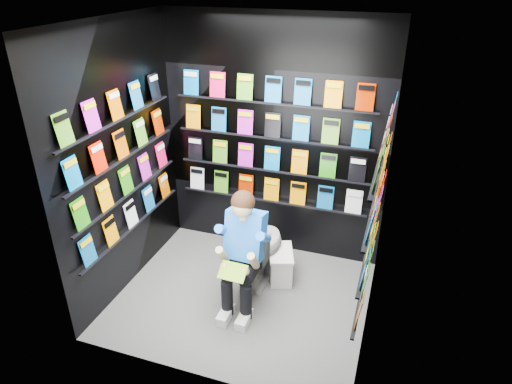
% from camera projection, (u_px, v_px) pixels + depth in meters
% --- Properties ---
extents(floor, '(2.40, 2.40, 0.00)m').
position_uv_depth(floor, '(242.00, 298.00, 4.54)').
color(floor, '#5E5E5C').
rests_on(floor, ground).
extents(ceiling, '(2.40, 2.40, 0.00)m').
position_uv_depth(ceiling, '(237.00, 21.00, 3.36)').
color(ceiling, white).
rests_on(ceiling, floor).
extents(wall_back, '(2.40, 0.04, 2.60)m').
position_uv_depth(wall_back, '(273.00, 142.00, 4.80)').
color(wall_back, black).
rests_on(wall_back, floor).
extents(wall_front, '(2.40, 0.04, 2.60)m').
position_uv_depth(wall_front, '(189.00, 240.00, 3.11)').
color(wall_front, black).
rests_on(wall_front, floor).
extents(wall_left, '(0.04, 2.00, 2.60)m').
position_uv_depth(wall_left, '(121.00, 163.00, 4.29)').
color(wall_left, black).
rests_on(wall_left, floor).
extents(wall_right, '(0.04, 2.00, 2.60)m').
position_uv_depth(wall_right, '(382.00, 201.00, 3.61)').
color(wall_right, black).
rests_on(wall_right, floor).
extents(comics_back, '(2.10, 0.06, 1.37)m').
position_uv_depth(comics_back, '(272.00, 142.00, 4.77)').
color(comics_back, '#C85600').
rests_on(comics_back, wall_back).
extents(comics_left, '(0.06, 1.70, 1.37)m').
position_uv_depth(comics_left, '(123.00, 163.00, 4.28)').
color(comics_left, '#C85600').
rests_on(comics_left, wall_left).
extents(comics_right, '(0.06, 1.70, 1.37)m').
position_uv_depth(comics_right, '(378.00, 200.00, 3.62)').
color(comics_right, '#C85600').
rests_on(comics_right, wall_right).
extents(toilet, '(0.45, 0.77, 0.73)m').
position_uv_depth(toilet, '(259.00, 247.00, 4.68)').
color(toilet, white).
rests_on(toilet, floor).
extents(longbox, '(0.33, 0.44, 0.30)m').
position_uv_depth(longbox, '(281.00, 266.00, 4.77)').
color(longbox, white).
rests_on(longbox, floor).
extents(longbox_lid, '(0.36, 0.47, 0.03)m').
position_uv_depth(longbox_lid, '(281.00, 253.00, 4.70)').
color(longbox_lid, white).
rests_on(longbox_lid, longbox).
extents(reader, '(0.51, 0.72, 1.29)m').
position_uv_depth(reader, '(246.00, 235.00, 4.19)').
color(reader, blue).
rests_on(reader, toilet).
extents(held_comic, '(0.25, 0.15, 0.10)m').
position_uv_depth(held_comic, '(233.00, 272.00, 3.97)').
color(held_comic, green).
rests_on(held_comic, reader).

